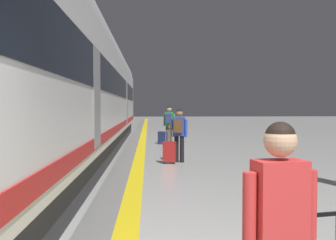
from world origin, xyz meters
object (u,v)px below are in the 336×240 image
object	(u,v)px
passenger_mid	(179,131)
suitcase_mid	(169,151)
traveller_foreground	(279,228)
high_speed_train	(71,83)
passenger_near	(169,122)
suitcase_near	(162,137)

from	to	relation	value
passenger_mid	suitcase_mid	distance (m)	0.73
traveller_foreground	passenger_mid	distance (m)	8.96
high_speed_train	traveller_foreground	xyz separation A→B (m)	(3.34, -9.75, -1.55)
passenger_near	passenger_mid	size ratio (longest dim) A/B	1.05
passenger_near	passenger_mid	distance (m)	5.60
passenger_near	suitcase_mid	world-z (taller)	passenger_near
suitcase_mid	traveller_foreground	bearing A→B (deg)	-88.61
passenger_near	suitcase_near	size ratio (longest dim) A/B	2.99
traveller_foreground	suitcase_mid	distance (m)	8.74
high_speed_train	suitcase_mid	distance (m)	3.93
passenger_near	passenger_mid	world-z (taller)	passenger_near
high_speed_train	passenger_mid	size ratio (longest dim) A/B	18.01
high_speed_train	traveller_foreground	world-z (taller)	high_speed_train
traveller_foreground	suitcase_mid	world-z (taller)	traveller_foreground
suitcase_near	passenger_mid	xyz separation A→B (m)	(0.31, -5.42, 0.66)
suitcase_near	suitcase_mid	bearing A→B (deg)	-90.03
high_speed_train	passenger_near	world-z (taller)	high_speed_train
high_speed_train	suitcase_near	size ratio (longest dim) A/B	51.13
traveller_foreground	passenger_near	distance (m)	14.56
suitcase_near	suitcase_mid	world-z (taller)	suitcase_mid
passenger_near	suitcase_near	xyz separation A→B (m)	(-0.31, -0.18, -0.72)
passenger_mid	suitcase_mid	size ratio (longest dim) A/B	1.55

